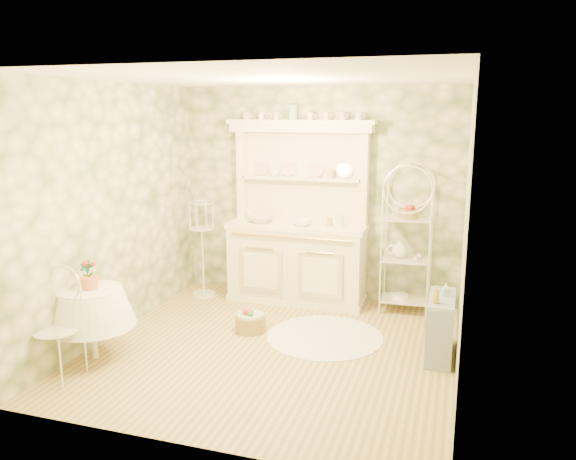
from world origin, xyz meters
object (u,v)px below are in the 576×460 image
(kitchen_dresser, at_px, (297,213))
(birdcage_stand, at_px, (202,241))
(side_shelf, at_px, (440,326))
(floor_basket, at_px, (251,321))
(cafe_chair, at_px, (56,331))
(bakers_rack, at_px, (407,241))
(round_table, at_px, (93,326))

(kitchen_dresser, distance_m, birdcage_stand, 1.31)
(side_shelf, distance_m, floor_basket, 2.04)
(cafe_chair, relative_size, birdcage_stand, 0.60)
(cafe_chair, xyz_separation_m, birdcage_stand, (0.25, 2.52, 0.30))
(kitchen_dresser, height_order, bakers_rack, kitchen_dresser)
(bakers_rack, height_order, cafe_chair, bakers_rack)
(round_table, bearing_deg, floor_basket, 42.30)
(bakers_rack, xyz_separation_m, birdcage_stand, (-2.60, -0.20, -0.13))
(floor_basket, bearing_deg, birdcage_stand, 137.06)
(side_shelf, bearing_deg, bakers_rack, 104.71)
(kitchen_dresser, bearing_deg, cafe_chair, -118.78)
(cafe_chair, bearing_deg, floor_basket, 53.79)
(bakers_rack, bearing_deg, kitchen_dresser, 177.59)
(birdcage_stand, distance_m, floor_basket, 1.55)
(bakers_rack, distance_m, birdcage_stand, 2.61)
(bakers_rack, height_order, side_shelf, bakers_rack)
(side_shelf, xyz_separation_m, round_table, (-3.25, -1.07, 0.02))
(round_table, distance_m, cafe_chair, 0.46)
(bakers_rack, relative_size, cafe_chair, 1.96)
(kitchen_dresser, relative_size, floor_basket, 6.51)
(kitchen_dresser, bearing_deg, birdcage_stand, -171.88)
(cafe_chair, bearing_deg, bakers_rack, 47.13)
(kitchen_dresser, bearing_deg, bakers_rack, 1.08)
(kitchen_dresser, distance_m, cafe_chair, 3.15)
(cafe_chair, bearing_deg, side_shelf, 27.97)
(bakers_rack, relative_size, floor_basket, 4.97)
(round_table, distance_m, birdcage_stand, 2.13)
(cafe_chair, height_order, birdcage_stand, birdcage_stand)
(birdcage_stand, xyz_separation_m, floor_basket, (1.04, -0.97, -0.63))
(bakers_rack, bearing_deg, cafe_chair, -139.73)
(kitchen_dresser, height_order, side_shelf, kitchen_dresser)
(round_table, xyz_separation_m, birdcage_stand, (0.18, 2.08, 0.42))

